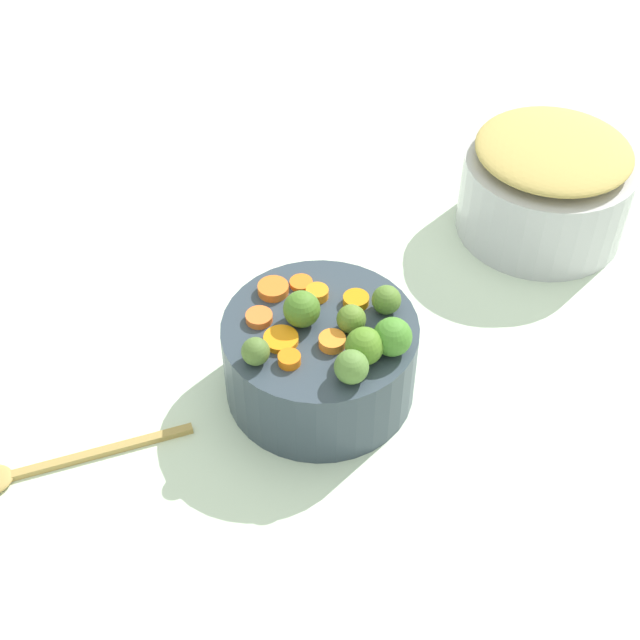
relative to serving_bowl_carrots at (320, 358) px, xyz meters
The scene contains 20 objects.
tabletop 0.08m from the serving_bowl_carrots, 118.27° to the left, with size 2.40×2.40×0.02m, color silver.
serving_bowl_carrots is the anchor object (origin of this frame).
metal_pot 0.44m from the serving_bowl_carrots, ahead, with size 0.24×0.24×0.12m, color #BDBAC4.
stuffing_mound 0.44m from the serving_bowl_carrots, ahead, with size 0.21×0.21×0.03m, color tan.
carrot_slice_0 0.10m from the serving_bowl_carrots, 91.51° to the left, with size 0.04×0.04×0.01m, color orange.
carrot_slice_1 0.07m from the serving_bowl_carrots, 166.05° to the left, with size 0.04×0.04×0.01m, color orange.
carrot_slice_2 0.09m from the serving_bowl_carrots, 129.20° to the left, with size 0.03×0.03×0.01m, color orange.
carrot_slice_3 0.07m from the serving_bowl_carrots, 47.86° to the left, with size 0.03×0.03×0.01m, color orange.
carrot_slice_4 0.09m from the serving_bowl_carrots, 65.17° to the left, with size 0.03×0.03×0.01m, color orange.
carrot_slice_5 0.09m from the serving_bowl_carrots, 163.84° to the right, with size 0.02×0.02×0.01m, color orange.
carrot_slice_6 0.08m from the serving_bowl_carrots, ahead, with size 0.03×0.03×0.01m, color orange.
carrot_slice_7 0.07m from the serving_bowl_carrots, 108.28° to the right, with size 0.03×0.03×0.01m, color orange.
brussels_sprout_0 0.08m from the serving_bowl_carrots, 120.07° to the left, with size 0.04×0.04×0.04m, color #4A7726.
brussels_sprout_1 0.11m from the serving_bowl_carrots, 68.39° to the right, with size 0.04×0.04×0.04m, color #46832C.
brussels_sprout_2 0.11m from the serving_bowl_carrots, 24.26° to the right, with size 0.03×0.03×0.03m, color #53762D.
brussels_sprout_3 0.11m from the serving_bowl_carrots, behind, with size 0.03×0.03×0.03m, color #516E30.
brussels_sprout_4 0.08m from the serving_bowl_carrots, 51.59° to the right, with size 0.03×0.03×0.03m, color #5A7A2A.
brussels_sprout_5 0.11m from the serving_bowl_carrots, 110.00° to the right, with size 0.04×0.04×0.04m, color #598039.
brussels_sprout_6 0.10m from the serving_bowl_carrots, 89.71° to the right, with size 0.04×0.04×0.04m, color #528025.
wooden_spoon 0.35m from the serving_bowl_carrots, 158.28° to the left, with size 0.25×0.13×0.01m.
Camera 1 is at (-0.45, -0.55, 0.84)m, focal length 49.84 mm.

